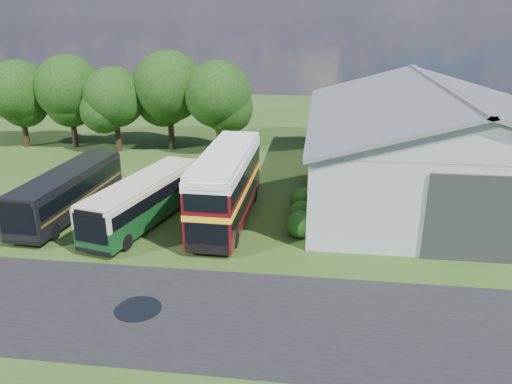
# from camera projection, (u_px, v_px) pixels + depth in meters

# --- Properties ---
(ground) EXTENTS (120.00, 120.00, 0.00)m
(ground) POSITION_uv_depth(u_px,v_px,m) (186.00, 279.00, 25.76)
(ground) COLOR #243B12
(ground) RESTS_ON ground
(asphalt_road) EXTENTS (60.00, 8.00, 0.02)m
(asphalt_road) POSITION_uv_depth(u_px,v_px,m) (233.00, 316.00, 22.60)
(asphalt_road) COLOR black
(asphalt_road) RESTS_ON ground
(puddle) EXTENTS (2.20, 2.20, 0.01)m
(puddle) POSITION_uv_depth(u_px,v_px,m) (138.00, 309.00, 23.14)
(puddle) COLOR black
(puddle) RESTS_ON ground
(storage_shed) EXTENTS (18.80, 24.80, 8.15)m
(storage_shed) POSITION_uv_depth(u_px,v_px,m) (433.00, 136.00, 37.41)
(storage_shed) COLOR gray
(storage_shed) RESTS_ON ground
(tree_far_left) EXTENTS (6.12, 6.12, 8.64)m
(tree_far_left) POSITION_uv_depth(u_px,v_px,m) (19.00, 91.00, 48.98)
(tree_far_left) COLOR black
(tree_far_left) RESTS_ON ground
(tree_left_a) EXTENTS (6.46, 6.46, 9.12)m
(tree_left_a) POSITION_uv_depth(u_px,v_px,m) (69.00, 88.00, 48.73)
(tree_left_a) COLOR black
(tree_left_a) RESTS_ON ground
(tree_left_b) EXTENTS (5.78, 5.78, 8.16)m
(tree_left_b) POSITION_uv_depth(u_px,v_px,m) (114.00, 97.00, 47.41)
(tree_left_b) COLOR black
(tree_left_b) RESTS_ON ground
(tree_mid) EXTENTS (6.80, 6.80, 9.60)m
(tree_mid) POSITION_uv_depth(u_px,v_px,m) (169.00, 87.00, 47.70)
(tree_mid) COLOR black
(tree_mid) RESTS_ON ground
(tree_right_a) EXTENTS (6.26, 6.26, 8.83)m
(tree_right_a) POSITION_uv_depth(u_px,v_px,m) (218.00, 94.00, 46.34)
(tree_right_a) COLOR black
(tree_right_a) RESTS_ON ground
(shrub_front) EXTENTS (1.70, 1.70, 1.70)m
(shrub_front) POSITION_uv_depth(u_px,v_px,m) (300.00, 236.00, 30.67)
(shrub_front) COLOR #194714
(shrub_front) RESTS_ON ground
(shrub_mid) EXTENTS (1.60, 1.60, 1.60)m
(shrub_mid) POSITION_uv_depth(u_px,v_px,m) (301.00, 223.00, 32.54)
(shrub_mid) COLOR #194714
(shrub_mid) RESTS_ON ground
(shrub_back) EXTENTS (1.80, 1.80, 1.80)m
(shrub_back) POSITION_uv_depth(u_px,v_px,m) (303.00, 211.00, 34.40)
(shrub_back) COLOR #194714
(shrub_back) RESTS_ON ground
(bus_green_single) EXTENTS (4.85, 11.09, 2.98)m
(bus_green_single) POSITION_uv_depth(u_px,v_px,m) (144.00, 200.00, 32.05)
(bus_green_single) COLOR black
(bus_green_single) RESTS_ON ground
(bus_maroon_double) EXTENTS (3.03, 11.11, 4.75)m
(bus_maroon_double) POSITION_uv_depth(u_px,v_px,m) (226.00, 187.00, 32.10)
(bus_maroon_double) COLOR black
(bus_maroon_double) RESTS_ON ground
(bus_dark_single) EXTENTS (3.12, 11.15, 3.04)m
(bus_dark_single) POSITION_uv_depth(u_px,v_px,m) (68.00, 191.00, 33.45)
(bus_dark_single) COLOR black
(bus_dark_single) RESTS_ON ground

